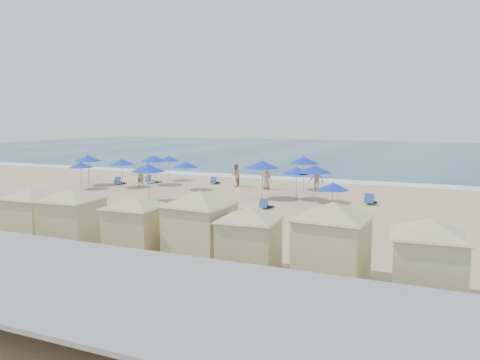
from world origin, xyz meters
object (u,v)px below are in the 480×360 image
Objects in this scene: cabana_4 at (249,231)px; umbrella_3 at (122,162)px; cabana_2 at (136,217)px; beachgoer_0 at (140,176)px; beachgoer_3 at (266,179)px; trash_bin at (246,218)px; beachgoer_2 at (317,178)px; umbrella_4 at (154,159)px; umbrella_7 at (262,164)px; umbrella_2 at (169,159)px; umbrella_1 at (81,165)px; umbrella_0 at (88,158)px; umbrella_6 at (148,168)px; cabana_5 at (333,232)px; umbrella_10 at (314,169)px; beachgoer_1 at (236,175)px; cabana_0 at (32,206)px; umbrella_9 at (304,160)px; cabana_6 at (429,249)px; cabana_1 at (72,210)px; umbrella_8 at (297,171)px; umbrella_11 at (333,186)px; umbrella_5 at (186,165)px; cabana_3 at (200,217)px.

cabana_4 is 1.77× the size of umbrella_3.
beachgoer_0 is (-11.30, 16.06, -0.70)m from cabana_2.
cabana_2 is 18.60m from beachgoer_3.
beachgoer_2 is at bearing 85.13° from trash_bin.
umbrella_4 is 10.88m from umbrella_7.
trash_bin is 0.35× the size of umbrella_2.
umbrella_1 is at bearing 145.96° from cabana_4.
umbrella_6 reaches higher than umbrella_0.
cabana_5 reaches higher than umbrella_10.
umbrella_10 is at bearing 49.58° from beachgoer_1.
umbrella_4 is 0.98× the size of umbrella_6.
umbrella_7 is at bearing -14.34° from umbrella_4.
trash_bin is 10.07m from cabana_0.
cabana_0 is at bearing -109.80° from umbrella_9.
umbrella_10 is 1.45× the size of beachgoer_2.
beachgoer_1 is (-3.94, 4.36, -1.40)m from umbrella_7.
umbrella_6 is at bearing 147.95° from cabana_6.
umbrella_7 is (-2.13, 7.87, 1.94)m from trash_bin.
cabana_1 is 1.98× the size of umbrella_8.
cabana_6 is 2.64× the size of beachgoer_0.
umbrella_10 is 8.82m from beachgoer_1.
umbrella_4 is 14.41m from umbrella_10.
umbrella_9 is (-0.77, 4.33, 0.33)m from umbrella_8.
cabana_2 is at bearing 2.18° from beachgoer_1.
cabana_2 is 7.79m from cabana_5.
beachgoer_0 is (-16.91, 6.13, -0.95)m from umbrella_11.
beachgoer_3 is at bearing 57.07° from umbrella_6.
cabana_0 is at bearing -15.04° from beachgoer_1.
beachgoer_2 is at bearing 23.89° from umbrella_5.
trash_bin is 0.31× the size of umbrella_0.
cabana_2 is 19.65m from beachgoer_0.
umbrella_4 is 13.26m from beachgoer_2.
umbrella_2 is 1.09× the size of umbrella_11.
cabana_5 is 2.30× the size of umbrella_11.
umbrella_5 is 0.83× the size of umbrella_7.
cabana_0 is 1.59× the size of umbrella_9.
umbrella_0 is 2.23m from umbrella_1.
cabana_2 reaches higher than umbrella_10.
beachgoer_3 is (13.20, 5.53, -1.04)m from umbrella_1.
cabana_1 is 2.67× the size of beachgoer_3.
umbrella_5 is 10.51m from umbrella_10.
umbrella_6 is at bearing -38.67° from umbrella_3.
umbrella_5 is (-9.62, 15.47, 0.23)m from cabana_3.
umbrella_4 reaches higher than beachgoer_1.
umbrella_5 is at bearing 103.61° from cabana_1.
umbrella_9 reaches higher than umbrella_8.
umbrella_0 is 14.74m from beachgoer_3.
umbrella_1 is at bearing 33.12° from beachgoer_0.
cabana_6 is 11.58m from umbrella_11.
umbrella_4 is at bearing -169.03° from umbrella_9.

